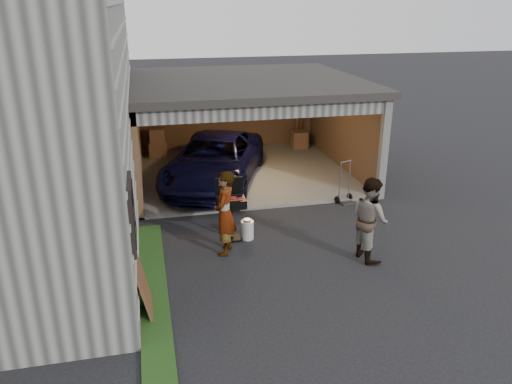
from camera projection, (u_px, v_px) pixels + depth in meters
ground at (274, 282)px, 9.54m from camera, size 80.00×80.00×0.00m
groundcover_strip at (156, 328)px, 8.15m from camera, size 0.50×8.00×0.06m
garage at (242, 111)px, 15.20m from camera, size 6.80×6.30×2.90m
minivan at (214, 162)px, 14.31m from camera, size 3.92×5.45×1.38m
woman at (225, 213)px, 10.33m from camera, size 0.65×0.78×1.83m
man at (370, 219)px, 10.16m from camera, size 0.78×0.94×1.76m
bbq_grill at (231, 204)px, 11.00m from camera, size 0.62×0.55×1.39m
propane_tank at (247, 230)px, 11.20m from camera, size 0.32×0.32×0.43m
plywood_panel at (144, 288)px, 8.47m from camera, size 0.24×0.85×0.94m
hand_truck at (345, 195)px, 13.21m from camera, size 0.51×0.46×1.16m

